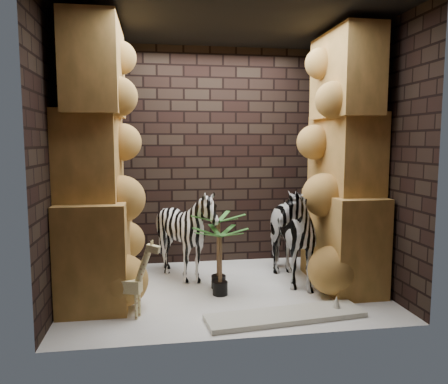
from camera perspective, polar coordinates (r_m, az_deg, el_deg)
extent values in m
plane|color=white|center=(5.13, 0.03, -12.76)|extent=(3.50, 3.50, 0.00)
plane|color=black|center=(5.02, 0.03, 21.59)|extent=(3.50, 3.50, 0.00)
plane|color=black|center=(6.09, -1.81, 4.69)|extent=(3.50, 0.00, 3.50)
plane|color=black|center=(3.62, 3.12, 3.38)|extent=(3.50, 0.00, 3.50)
plane|color=black|center=(4.89, -20.71, 3.80)|extent=(0.00, 3.00, 3.00)
plane|color=black|center=(5.41, 18.73, 4.10)|extent=(0.00, 3.00, 3.00)
imported|color=white|center=(5.29, 7.80, -4.29)|extent=(0.75, 1.25, 1.42)
imported|color=white|center=(5.36, -4.99, -6.16)|extent=(1.18, 1.34, 1.04)
cube|color=silver|center=(4.41, 8.10, -15.80)|extent=(1.60, 0.55, 0.05)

